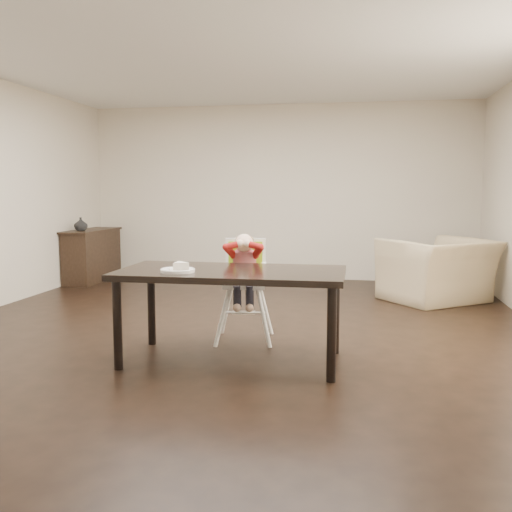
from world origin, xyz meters
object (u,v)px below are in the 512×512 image
at_px(armchair, 438,260).
at_px(dining_table, 231,280).
at_px(high_chair, 245,265).
at_px(sideboard, 92,255).

bearing_deg(armchair, dining_table, 18.57).
bearing_deg(high_chair, dining_table, -94.63).
height_order(high_chair, armchair, armchair).
distance_m(dining_table, armchair, 3.52).
relative_size(dining_table, armchair, 1.50).
height_order(dining_table, high_chair, high_chair).
height_order(dining_table, armchair, armchair).
xyz_separation_m(high_chair, sideboard, (-2.97, 2.98, -0.30)).
distance_m(high_chair, armchair, 3.01).
bearing_deg(sideboard, armchair, -8.61).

